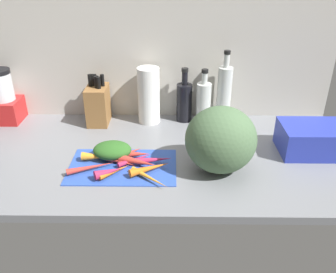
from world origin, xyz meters
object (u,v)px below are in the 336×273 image
(carrot_2, at_px, (96,157))
(carrot_11, at_px, (155,160))
(carrot_1, at_px, (91,167))
(knife_block, at_px, (98,104))
(carrot_5, at_px, (115,171))
(bottle_1, at_px, (203,102))
(cutting_board, at_px, (123,166))
(bottle_0, at_px, (184,101))
(carrot_4, at_px, (108,172))
(carrot_10, at_px, (138,162))
(carrot_7, at_px, (149,178))
(dish_rack, at_px, (312,139))
(carrot_6, at_px, (121,162))
(carrot_9, at_px, (150,168))
(paper_towel_roll, at_px, (149,96))
(carrot_0, at_px, (129,153))
(blender_appliance, at_px, (4,99))
(winter_squash, at_px, (221,140))
(carrot_3, at_px, (135,159))
(carrot_8, at_px, (137,154))
(bottle_2, at_px, (224,93))

(carrot_2, xyz_separation_m, carrot_11, (0.23, -0.01, -0.00))
(carrot_1, height_order, knife_block, knife_block)
(carrot_5, height_order, bottle_1, bottle_1)
(cutting_board, xyz_separation_m, bottle_0, (0.25, 0.43, 0.10))
(carrot_4, relative_size, carrot_10, 0.68)
(carrot_7, bearing_deg, dish_rack, 19.17)
(carrot_6, relative_size, carrot_9, 0.80)
(paper_towel_roll, bearing_deg, carrot_7, -86.65)
(carrot_0, relative_size, blender_appliance, 0.48)
(carrot_5, height_order, knife_block, knife_block)
(carrot_2, relative_size, carrot_10, 0.71)
(cutting_board, xyz_separation_m, paper_towel_roll, (0.08, 0.41, 0.13))
(carrot_1, xyz_separation_m, carrot_7, (0.22, -0.06, -0.00))
(blender_appliance, bearing_deg, winter_squash, -23.26)
(bottle_0, xyz_separation_m, dish_rack, (0.51, -0.30, -0.04))
(carrot_3, relative_size, blender_appliance, 0.59)
(carrot_0, bearing_deg, carrot_3, -58.47)
(carrot_6, relative_size, carrot_8, 1.27)
(carrot_6, height_order, dish_rack, dish_rack)
(carrot_8, bearing_deg, dish_rack, 5.57)
(carrot_0, height_order, winter_squash, winter_squash)
(paper_towel_roll, xyz_separation_m, bottle_1, (0.26, -0.01, -0.03))
(carrot_7, relative_size, blender_appliance, 0.68)
(carrot_9, xyz_separation_m, blender_appliance, (-0.72, 0.46, 0.09))
(carrot_9, relative_size, bottle_2, 0.46)
(carrot_2, relative_size, bottle_1, 0.41)
(carrot_8, bearing_deg, bottle_0, 61.98)
(carrot_9, xyz_separation_m, bottle_0, (0.14, 0.47, 0.08))
(carrot_7, distance_m, carrot_8, 0.17)
(carrot_5, bearing_deg, carrot_6, 76.63)
(blender_appliance, bearing_deg, dish_rack, -11.77)
(bottle_1, bearing_deg, cutting_board, -130.30)
(carrot_10, bearing_deg, carrot_11, 18.97)
(carrot_7, bearing_deg, carrot_10, 116.70)
(blender_appliance, height_order, dish_rack, blender_appliance)
(cutting_board, bearing_deg, carrot_4, -119.65)
(bottle_2, bearing_deg, carrot_6, -136.55)
(carrot_0, bearing_deg, carrot_1, -139.57)
(dish_rack, bearing_deg, carrot_10, -169.50)
(carrot_7, relative_size, bottle_0, 0.66)
(blender_appliance, xyz_separation_m, dish_rack, (1.38, -0.29, -0.05))
(carrot_5, relative_size, carrot_7, 0.74)
(carrot_8, bearing_deg, carrot_1, -150.81)
(carrot_8, height_order, bottle_1, bottle_1)
(carrot_0, distance_m, carrot_1, 0.17)
(cutting_board, xyz_separation_m, carrot_7, (0.11, -0.10, 0.01))
(winter_squash, bearing_deg, carrot_9, -172.28)
(carrot_11, relative_size, bottle_2, 0.39)
(carrot_8, height_order, blender_appliance, blender_appliance)
(carrot_10, bearing_deg, bottle_0, 66.49)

